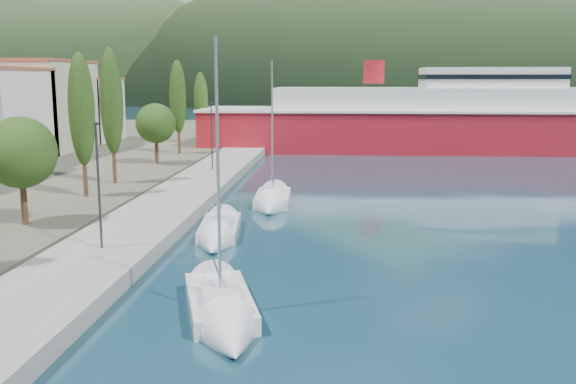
{
  "coord_description": "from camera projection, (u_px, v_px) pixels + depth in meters",
  "views": [
    {
      "loc": [
        2.56,
        -16.38,
        8.92
      ],
      "look_at": [
        0.0,
        14.0,
        3.5
      ],
      "focal_mm": 40.0,
      "sensor_mm": 36.0,
      "label": 1
    }
  ],
  "objects": [
    {
      "name": "ferry",
      "position": [
        441.0,
        122.0,
        79.67
      ],
      "size": [
        59.09,
        13.07,
        11.71
      ],
      "color": "maroon",
      "rests_on": "ground"
    },
    {
      "name": "sailboat_far",
      "position": [
        271.0,
        204.0,
        44.55
      ],
      "size": [
        2.7,
        7.6,
        11.04
      ],
      "color": "silver",
      "rests_on": "ground"
    },
    {
      "name": "tree_row",
      "position": [
        103.0,
        121.0,
        48.16
      ],
      "size": [
        4.02,
        65.55,
        10.6
      ],
      "color": "#47301E",
      "rests_on": "land_strip"
    },
    {
      "name": "quay",
      "position": [
        172.0,
        204.0,
        44.02
      ],
      "size": [
        5.0,
        88.0,
        0.8
      ],
      "primitive_type": "cube",
      "color": "gray",
      "rests_on": "ground"
    },
    {
      "name": "lamp_posts",
      "position": [
        113.0,
        175.0,
        32.45
      ],
      "size": [
        0.15,
        48.66,
        6.06
      ],
      "color": "#2D2D33",
      "rests_on": "quay"
    },
    {
      "name": "hills_far",
      "position": [
        490.0,
        4.0,
        599.86
      ],
      "size": [
        1480.0,
        900.0,
        180.0
      ],
      "color": "slate",
      "rests_on": "ground"
    },
    {
      "name": "hills_near",
      "position": [
        511.0,
        7.0,
        366.57
      ],
      "size": [
        1010.0,
        520.0,
        115.0
      ],
      "color": "#38522B",
      "rests_on": "ground"
    },
    {
      "name": "ground",
      "position": [
        330.0,
        121.0,
        135.57
      ],
      "size": [
        1400.0,
        1400.0,
        0.0
      ],
      "primitive_type": "plane",
      "color": "#163949"
    },
    {
      "name": "sailboat_near",
      "position": [
        225.0,
        322.0,
        23.01
      ],
      "size": [
        4.5,
        8.2,
        11.3
      ],
      "color": "silver",
      "rests_on": "ground"
    },
    {
      "name": "sailboat_mid",
      "position": [
        217.0,
        237.0,
        35.42
      ],
      "size": [
        2.97,
        8.29,
        11.68
      ],
      "color": "silver",
      "rests_on": "ground"
    }
  ]
}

